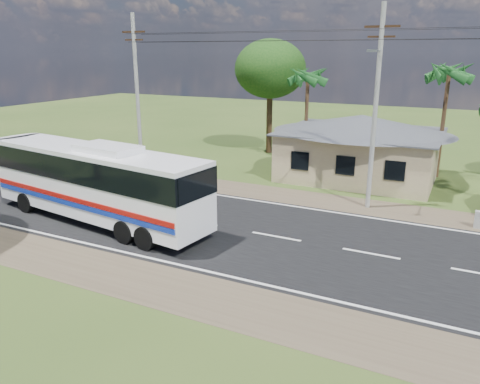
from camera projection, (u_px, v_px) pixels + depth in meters
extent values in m
plane|color=#2E4619|center=(276.00, 237.00, 22.53)|extent=(120.00, 120.00, 0.00)
cube|color=black|center=(276.00, 237.00, 22.53)|extent=(120.00, 10.00, 0.02)
cube|color=brown|center=(317.00, 200.00, 28.11)|extent=(120.00, 3.00, 0.01)
cube|color=brown|center=(209.00, 298.00, 16.95)|extent=(120.00, 3.00, 0.01)
cube|color=silver|center=(307.00, 208.00, 26.56)|extent=(120.00, 0.15, 0.01)
cube|color=silver|center=(232.00, 277.00, 18.49)|extent=(120.00, 0.15, 0.01)
cube|color=silver|center=(276.00, 236.00, 22.52)|extent=(120.00, 0.15, 0.01)
cube|color=tan|center=(360.00, 155.00, 32.80)|extent=(10.00, 8.00, 3.20)
cube|color=#4C4F54|center=(361.00, 132.00, 32.32)|extent=(10.60, 8.60, 0.10)
pyramid|color=#4C4F54|center=(363.00, 115.00, 31.99)|extent=(12.40, 10.00, 1.20)
cube|color=black|center=(300.00, 161.00, 30.59)|extent=(1.20, 0.08, 1.20)
cube|color=black|center=(345.00, 166.00, 29.32)|extent=(1.20, 0.08, 1.20)
cube|color=black|center=(395.00, 171.00, 28.05)|extent=(1.20, 0.08, 1.20)
cylinder|color=#9E9E99|center=(138.00, 98.00, 32.03)|extent=(0.26, 0.26, 11.00)
cube|color=#342213|center=(133.00, 32.00, 30.79)|extent=(1.80, 0.12, 0.12)
cube|color=#342213|center=(134.00, 40.00, 30.93)|extent=(1.40, 0.10, 0.10)
cylinder|color=#9E9E99|center=(375.00, 111.00, 25.25)|extent=(0.26, 0.26, 11.00)
cube|color=#342213|center=(382.00, 26.00, 24.00)|extent=(1.80, 0.12, 0.12)
cube|color=#342213|center=(381.00, 37.00, 24.15)|extent=(1.40, 0.10, 0.10)
cylinder|color=gray|center=(377.00, 51.00, 23.49)|extent=(0.08, 2.00, 0.08)
cube|color=gray|center=(373.00, 51.00, 22.63)|extent=(0.50, 0.18, 0.12)
cylinder|color=black|center=(242.00, 33.00, 27.45)|extent=(16.00, 0.02, 0.02)
cylinder|color=#47301E|center=(443.00, 124.00, 32.20)|extent=(0.28, 0.28, 7.50)
cylinder|color=#47301E|center=(306.00, 118.00, 36.95)|extent=(0.28, 0.28, 7.00)
cylinder|color=#47301E|center=(269.00, 119.00, 40.51)|extent=(0.50, 0.50, 5.95)
ellipsoid|color=#12360E|center=(270.00, 69.00, 39.30)|extent=(6.00, 6.00, 4.92)
cube|color=white|center=(96.00, 181.00, 23.99)|extent=(13.65, 4.56, 3.35)
cube|color=black|center=(94.00, 165.00, 23.75)|extent=(13.71, 4.64, 1.23)
cube|color=black|center=(20.00, 157.00, 27.45)|extent=(0.48, 2.56, 2.01)
cube|color=#940D09|center=(74.00, 200.00, 23.04)|extent=(13.06, 1.81, 0.25)
cube|color=navy|center=(74.00, 205.00, 23.12)|extent=(13.06, 1.81, 0.25)
cube|color=white|center=(108.00, 148.00, 22.86)|extent=(3.56, 2.22, 0.33)
cylinder|color=black|center=(26.00, 203.00, 25.83)|extent=(1.16, 0.54, 1.12)
cylinder|color=black|center=(66.00, 191.00, 27.87)|extent=(1.16, 0.54, 1.12)
cylinder|color=black|center=(125.00, 232.00, 21.65)|extent=(1.16, 0.54, 1.12)
cylinder|color=black|center=(163.00, 216.00, 23.68)|extent=(1.16, 0.54, 1.12)
cylinder|color=black|center=(145.00, 238.00, 20.93)|extent=(1.16, 0.54, 1.12)
cylinder|color=black|center=(183.00, 221.00, 22.97)|extent=(1.16, 0.54, 1.12)
imported|color=#2E2E31|center=(25.00, 164.00, 33.88)|extent=(1.93, 4.33, 1.45)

